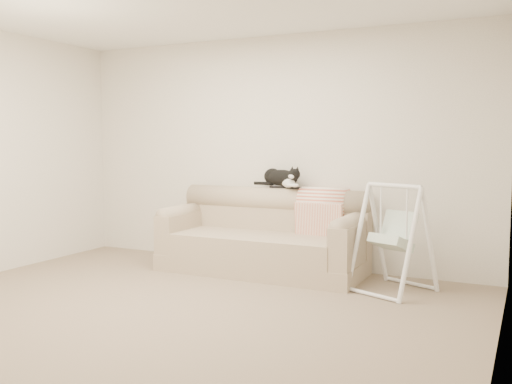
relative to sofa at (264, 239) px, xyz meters
The scene contains 8 objects.
ground_plane 1.65m from the sofa, 92.41° to the right, with size 5.00×5.00×0.00m, color #74644E.
room_shell 2.00m from the sofa, 92.41° to the right, with size 5.04×4.04×2.60m.
sofa is the anchor object (origin of this frame).
remote_a 0.61m from the sofa, 79.04° to the left, with size 0.18×0.07×0.03m.
remote_b 0.66m from the sofa, 41.38° to the left, with size 0.17×0.05×0.02m.
tuxedo_cat 0.72m from the sofa, 72.13° to the left, with size 0.61×0.37×0.24m.
throw_blanket 0.74m from the sofa, 21.03° to the left, with size 0.52×0.38×0.58m.
baby_swing 1.48m from the sofa, ahead, with size 0.83×0.85×1.03m.
Camera 1 is at (2.68, -3.95, 1.41)m, focal length 40.00 mm.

